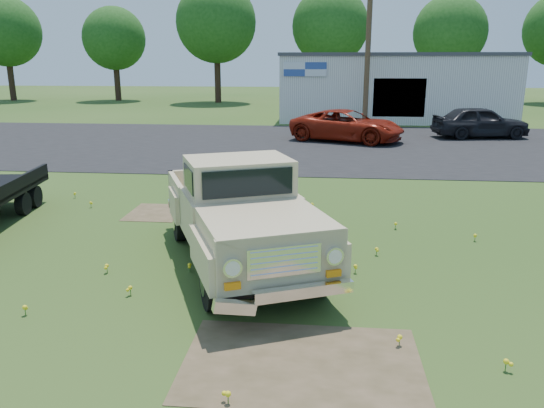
{
  "coord_description": "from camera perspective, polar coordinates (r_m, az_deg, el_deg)",
  "views": [
    {
      "loc": [
        1.7,
        -8.91,
        3.68
      ],
      "look_at": [
        0.73,
        1.0,
        0.98
      ],
      "focal_mm": 35.0,
      "sensor_mm": 36.0,
      "label": 1
    }
  ],
  "objects": [
    {
      "name": "treeline_d",
      "position": [
        49.5,
        6.28,
        18.48
      ],
      "size": [
        6.72,
        6.72,
        10.0
      ],
      "color": "#332017",
      "rests_on": "ground"
    },
    {
      "name": "dark_sedan",
      "position": [
        28.13,
        21.49,
        8.18
      ],
      "size": [
        4.74,
        2.46,
        1.54
      ],
      "primitive_type": "imported",
      "rotation": [
        0.0,
        0.0,
        1.72
      ],
      "color": "black",
      "rests_on": "ground"
    },
    {
      "name": "treeline_a",
      "position": [
        57.28,
        -26.76,
        16.24
      ],
      "size": [
        6.4,
        6.4,
        9.52
      ],
      "color": "#332017",
      "rests_on": "ground"
    },
    {
      "name": "ground",
      "position": [
        9.79,
        -4.85,
        -6.99
      ],
      "size": [
        140.0,
        140.0,
        0.0
      ],
      "primitive_type": "plane",
      "color": "#274716",
      "rests_on": "ground"
    },
    {
      "name": "treeline_e",
      "position": [
        49.06,
        18.58,
        17.1
      ],
      "size": [
        6.08,
        6.08,
        9.04
      ],
      "color": "#332017",
      "rests_on": "ground"
    },
    {
      "name": "vintage_pickup_truck",
      "position": [
        9.71,
        -3.55,
        -0.85
      ],
      "size": [
        4.16,
        5.96,
        2.02
      ],
      "primitive_type": null,
      "rotation": [
        0.0,
        0.0,
        0.4
      ],
      "color": "#CAB387",
      "rests_on": "ground"
    },
    {
      "name": "asphalt_lot",
      "position": [
        24.25,
        1.54,
        6.42
      ],
      "size": [
        90.0,
        14.0,
        0.02
      ],
      "primitive_type": "cube",
      "color": "black",
      "rests_on": "ground"
    },
    {
      "name": "treeline_c",
      "position": [
        49.48,
        -6.02,
        18.85
      ],
      "size": [
        7.04,
        7.04,
        10.47
      ],
      "color": "#332017",
      "rests_on": "ground"
    },
    {
      "name": "commercial_building",
      "position": [
        36.19,
        12.73,
        12.3
      ],
      "size": [
        14.2,
        8.2,
        4.15
      ],
      "color": "beige",
      "rests_on": "ground"
    },
    {
      "name": "utility_pole_mid",
      "position": [
        31.01,
        10.31,
        16.63
      ],
      "size": [
        1.6,
        0.3,
        9.0
      ],
      "color": "#4E3324",
      "rests_on": "ground"
    },
    {
      "name": "dirt_patch_b",
      "position": [
        13.46,
        -10.56,
        -0.97
      ],
      "size": [
        2.2,
        1.6,
        0.01
      ],
      "primitive_type": "cube",
      "color": "#483E26",
      "rests_on": "ground"
    },
    {
      "name": "dirt_patch_a",
      "position": [
        6.97,
        3.25,
        -16.77
      ],
      "size": [
        3.0,
        2.0,
        0.01
      ],
      "primitive_type": "cube",
      "color": "#483E26",
      "rests_on": "ground"
    },
    {
      "name": "treeline_b",
      "position": [
        53.7,
        -16.62,
        16.68
      ],
      "size": [
        5.76,
        5.76,
        8.57
      ],
      "color": "#332017",
      "rests_on": "ground"
    },
    {
      "name": "red_pickup",
      "position": [
        25.35,
        8.09,
        8.32
      ],
      "size": [
        5.77,
        4.16,
        1.46
      ],
      "primitive_type": "imported",
      "rotation": [
        0.0,
        0.0,
        1.2
      ],
      "color": "maroon",
      "rests_on": "ground"
    }
  ]
}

